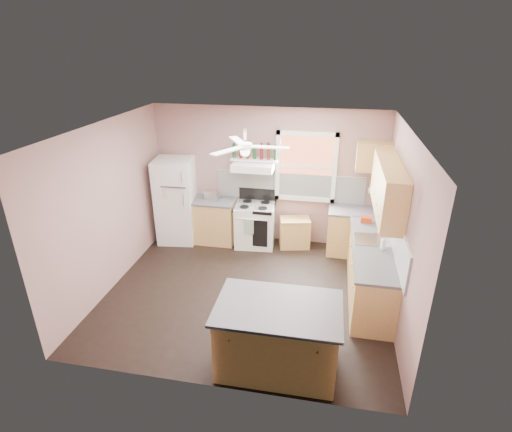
% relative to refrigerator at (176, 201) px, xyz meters
% --- Properties ---
extents(floor, '(4.50, 4.50, 0.00)m').
position_rel_refrigerator_xyz_m(floor, '(1.79, -1.61, -0.86)').
color(floor, black).
rests_on(floor, ground).
extents(ceiling, '(4.50, 4.50, 0.00)m').
position_rel_refrigerator_xyz_m(ceiling, '(1.79, -1.61, 1.84)').
color(ceiling, white).
rests_on(ceiling, ground).
extents(wall_back, '(4.50, 0.05, 2.70)m').
position_rel_refrigerator_xyz_m(wall_back, '(1.79, 0.42, 0.49)').
color(wall_back, gray).
rests_on(wall_back, ground).
extents(wall_right, '(0.05, 4.00, 2.70)m').
position_rel_refrigerator_xyz_m(wall_right, '(4.06, -1.61, 0.49)').
color(wall_right, gray).
rests_on(wall_right, ground).
extents(wall_left, '(0.05, 4.00, 2.70)m').
position_rel_refrigerator_xyz_m(wall_left, '(-0.49, -1.61, 0.49)').
color(wall_left, gray).
rests_on(wall_left, ground).
extents(backsplash_back, '(2.90, 0.03, 0.55)m').
position_rel_refrigerator_xyz_m(backsplash_back, '(2.24, 0.38, 0.32)').
color(backsplash_back, white).
rests_on(backsplash_back, wall_back).
extents(backsplash_right, '(0.03, 2.60, 0.55)m').
position_rel_refrigerator_xyz_m(backsplash_right, '(4.02, -1.31, 0.32)').
color(backsplash_right, white).
rests_on(backsplash_right, wall_right).
extents(window_view, '(1.00, 0.02, 1.20)m').
position_rel_refrigerator_xyz_m(window_view, '(2.54, 0.37, 0.74)').
color(window_view, brown).
rests_on(window_view, wall_back).
extents(window_frame, '(1.16, 0.07, 1.36)m').
position_rel_refrigerator_xyz_m(window_frame, '(2.54, 0.35, 0.74)').
color(window_frame, white).
rests_on(window_frame, wall_back).
extents(refrigerator, '(0.81, 0.79, 1.72)m').
position_rel_refrigerator_xyz_m(refrigerator, '(0.00, 0.00, 0.00)').
color(refrigerator, white).
rests_on(refrigerator, floor).
extents(base_cabinet_left, '(0.90, 0.60, 0.86)m').
position_rel_refrigerator_xyz_m(base_cabinet_left, '(0.73, 0.09, -0.43)').
color(base_cabinet_left, '#B2874A').
rests_on(base_cabinet_left, floor).
extents(counter_left, '(0.92, 0.62, 0.04)m').
position_rel_refrigerator_xyz_m(counter_left, '(0.73, 0.09, 0.02)').
color(counter_left, '#4D4E50').
rests_on(counter_left, base_cabinet_left).
extents(toaster, '(0.30, 0.21, 0.18)m').
position_rel_refrigerator_xyz_m(toaster, '(0.73, 0.10, 0.13)').
color(toaster, silver).
rests_on(toaster, counter_left).
extents(stove, '(0.81, 0.70, 0.86)m').
position_rel_refrigerator_xyz_m(stove, '(1.60, 0.07, -0.43)').
color(stove, white).
rests_on(stove, floor).
extents(range_hood, '(0.78, 0.50, 0.14)m').
position_rel_refrigerator_xyz_m(range_hood, '(1.56, 0.14, 0.76)').
color(range_hood, white).
rests_on(range_hood, wall_back).
extents(bottle_shelf, '(0.90, 0.26, 0.03)m').
position_rel_refrigerator_xyz_m(bottle_shelf, '(1.56, 0.26, 0.86)').
color(bottle_shelf, white).
rests_on(bottle_shelf, range_hood).
extents(cart, '(0.65, 0.50, 0.58)m').
position_rel_refrigerator_xyz_m(cart, '(2.40, 0.14, -0.57)').
color(cart, '#B2874A').
rests_on(cart, floor).
extents(base_cabinet_corner, '(1.00, 0.60, 0.86)m').
position_rel_refrigerator_xyz_m(base_cabinet_corner, '(3.54, 0.09, -0.43)').
color(base_cabinet_corner, '#B2874A').
rests_on(base_cabinet_corner, floor).
extents(base_cabinet_right, '(0.60, 2.20, 0.86)m').
position_rel_refrigerator_xyz_m(base_cabinet_right, '(3.74, -1.31, -0.43)').
color(base_cabinet_right, '#B2874A').
rests_on(base_cabinet_right, floor).
extents(counter_corner, '(1.02, 0.62, 0.04)m').
position_rel_refrigerator_xyz_m(counter_corner, '(3.54, 0.09, 0.02)').
color(counter_corner, '#4D4E50').
rests_on(counter_corner, base_cabinet_corner).
extents(counter_right, '(0.62, 2.22, 0.04)m').
position_rel_refrigerator_xyz_m(counter_right, '(3.73, -1.31, 0.02)').
color(counter_right, '#4D4E50').
rests_on(counter_right, base_cabinet_right).
extents(sink, '(0.55, 0.45, 0.03)m').
position_rel_refrigerator_xyz_m(sink, '(3.73, -1.11, 0.04)').
color(sink, silver).
rests_on(sink, counter_right).
extents(faucet, '(0.03, 0.03, 0.14)m').
position_rel_refrigerator_xyz_m(faucet, '(3.89, -1.11, 0.11)').
color(faucet, silver).
rests_on(faucet, sink).
extents(upper_cabinet_right, '(0.33, 1.80, 0.76)m').
position_rel_refrigerator_xyz_m(upper_cabinet_right, '(3.87, -1.11, 0.92)').
color(upper_cabinet_right, '#B2874A').
rests_on(upper_cabinet_right, wall_right).
extents(upper_cabinet_corner, '(0.60, 0.33, 0.52)m').
position_rel_refrigerator_xyz_m(upper_cabinet_corner, '(3.74, 0.22, 1.04)').
color(upper_cabinet_corner, '#B2874A').
rests_on(upper_cabinet_corner, wall_back).
extents(paper_towel, '(0.26, 0.12, 0.12)m').
position_rel_refrigerator_xyz_m(paper_towel, '(3.86, 0.25, 0.39)').
color(paper_towel, white).
rests_on(paper_towel, wall_back).
extents(island, '(1.44, 0.92, 0.86)m').
position_rel_refrigerator_xyz_m(island, '(2.51, -3.11, -0.43)').
color(island, '#B2874A').
rests_on(island, floor).
extents(island_top, '(1.53, 1.00, 0.04)m').
position_rel_refrigerator_xyz_m(island_top, '(2.51, -3.11, 0.02)').
color(island_top, '#4D4E50').
rests_on(island_top, island).
extents(ceiling_fan_hub, '(0.20, 0.20, 0.08)m').
position_rel_refrigerator_xyz_m(ceiling_fan_hub, '(1.79, -1.61, 1.59)').
color(ceiling_fan_hub, white).
rests_on(ceiling_fan_hub, ceiling).
extents(soap_bottle, '(0.12, 0.12, 0.23)m').
position_rel_refrigerator_xyz_m(soap_bottle, '(3.87, -1.41, 0.16)').
color(soap_bottle, silver).
rests_on(soap_bottle, counter_right).
extents(red_caddy, '(0.19, 0.13, 0.10)m').
position_rel_refrigerator_xyz_m(red_caddy, '(3.68, -0.44, 0.09)').
color(red_caddy, '#B0300F').
rests_on(red_caddy, counter_right).
extents(wine_bottles, '(0.86, 0.06, 0.31)m').
position_rel_refrigerator_xyz_m(wine_bottles, '(1.56, 0.26, 1.02)').
color(wine_bottles, '#143819').
rests_on(wine_bottles, bottle_shelf).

